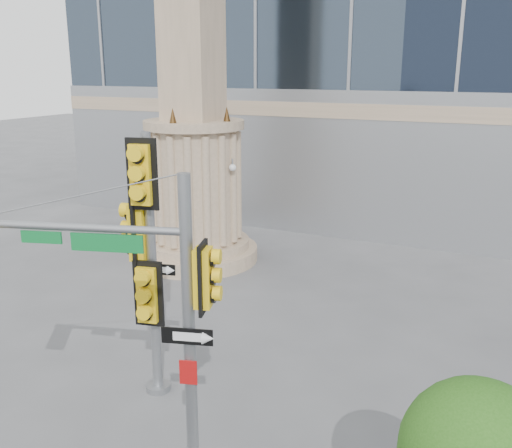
% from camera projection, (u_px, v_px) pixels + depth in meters
% --- Properties ---
extents(ground, '(120.00, 120.00, 0.00)m').
position_uv_depth(ground, '(225.00, 443.00, 10.76)').
color(ground, '#545456').
rests_on(ground, ground).
extents(monument, '(4.40, 4.40, 16.60)m').
position_uv_depth(monument, '(194.00, 108.00, 19.61)').
color(monument, '#9B8569').
rests_on(monument, ground).
extents(main_signal_pole, '(4.05, 1.54, 5.37)m').
position_uv_depth(main_signal_pole, '(128.00, 299.00, 8.98)').
color(main_signal_pole, slate).
rests_on(main_signal_pole, ground).
extents(secondary_signal_pole, '(1.04, 0.75, 5.65)m').
position_uv_depth(secondary_signal_pole, '(146.00, 248.00, 11.57)').
color(secondary_signal_pole, slate).
rests_on(secondary_signal_pole, ground).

